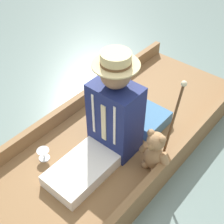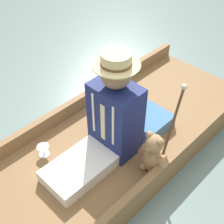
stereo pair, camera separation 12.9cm
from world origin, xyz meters
name	(u,v)px [view 2 (the right image)]	position (x,y,z in m)	size (l,w,h in m)	color
ground_plane	(113,151)	(0.00, 0.00, 0.00)	(16.00, 16.00, 0.00)	slate
punt_boat	(113,145)	(0.00, 0.00, 0.08)	(1.12, 2.95, 0.28)	brown
seat_cushion	(141,117)	(-0.02, -0.35, 0.20)	(0.51, 0.36, 0.12)	teal
seated_person	(108,121)	(-0.05, 0.11, 0.49)	(0.38, 0.85, 0.91)	white
teddy_bear	(152,154)	(-0.43, 0.02, 0.32)	(0.27, 0.16, 0.39)	#9E754C
wine_glass	(43,149)	(0.30, 0.52, 0.21)	(0.10, 0.10, 0.09)	silver
walking_cane	(174,121)	(-0.46, -0.15, 0.58)	(0.04, 0.19, 0.74)	brown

